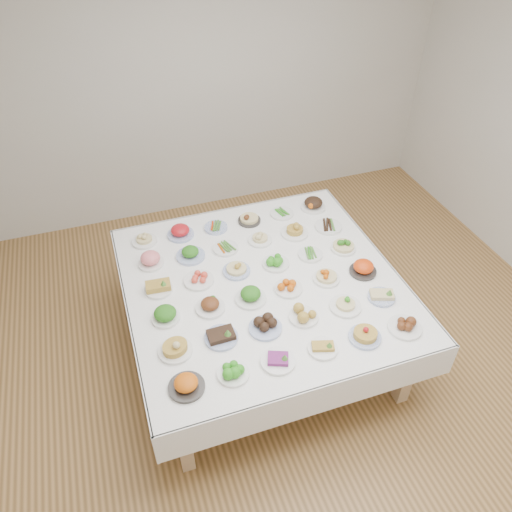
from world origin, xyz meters
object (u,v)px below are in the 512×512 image
object	(u,v)px
dish_0	(186,383)
dish_18	(158,286)
dish_35	(313,202)
display_table	(262,288)

from	to	relation	value
dish_0	dish_18	size ratio (longest dim) A/B	1.09
dish_18	dish_35	size ratio (longest dim) A/B	0.92
dish_35	dish_0	bearing A→B (deg)	-134.89
dish_0	display_table	bearing A→B (deg)	44.92
dish_0	dish_35	size ratio (longest dim) A/B	1.00
dish_18	dish_0	bearing A→B (deg)	-89.82
dish_0	dish_35	distance (m)	2.15
dish_18	display_table	bearing A→B (deg)	-11.44
display_table	dish_18	bearing A→B (deg)	168.56
display_table	dish_18	world-z (taller)	dish_18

